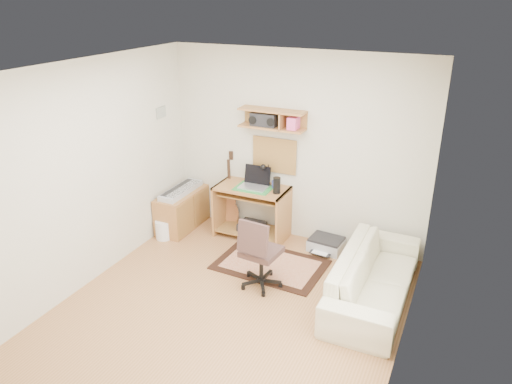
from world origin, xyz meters
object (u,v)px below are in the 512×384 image
at_px(sofa, 375,270).
at_px(desk, 252,212).
at_px(printer, 326,244).
at_px(task_chair, 261,252).
at_px(cabinet, 182,210).

bearing_deg(sofa, desk, 67.07).
relative_size(desk, printer, 2.24).
distance_m(desk, task_chair, 1.28).
height_order(desk, cabinet, desk).
relative_size(task_chair, sofa, 0.47).
relative_size(desk, task_chair, 1.09).
distance_m(printer, sofa, 1.22).
bearing_deg(desk, printer, 2.63).
bearing_deg(desk, sofa, -22.93).
relative_size(task_chair, cabinet, 1.02).
xyz_separation_m(desk, printer, (1.09, 0.05, -0.29)).
bearing_deg(cabinet, sofa, -12.05).
height_order(desk, task_chair, task_chair).
bearing_deg(task_chair, printer, 74.57).
distance_m(task_chair, sofa, 1.30).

